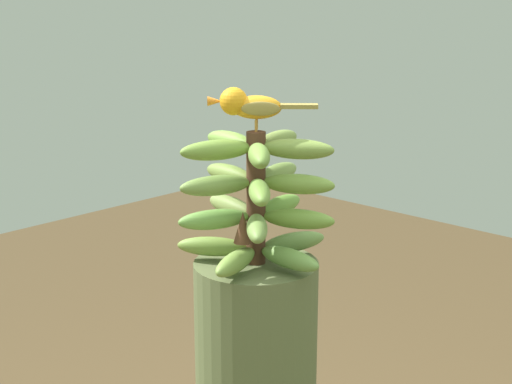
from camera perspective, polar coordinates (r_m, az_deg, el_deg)
The scene contains 2 objects.
banana_bunch at distance 1.46m, azimuth -0.02°, elevation -0.53°, with size 0.31×0.31×0.26m.
perched_bird at distance 1.44m, azimuth -0.56°, elevation 6.51°, with size 0.15×0.17×0.08m.
Camera 1 is at (-1.03, -0.97, 1.67)m, focal length 53.68 mm.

